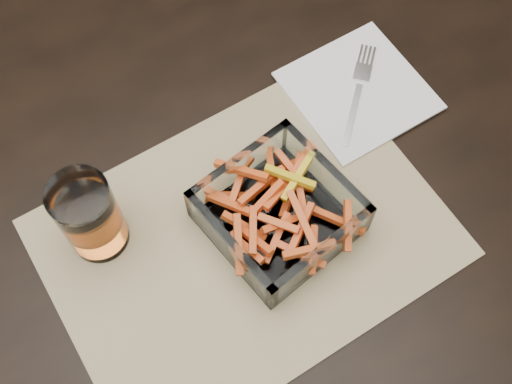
% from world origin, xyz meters
% --- Properties ---
extents(dining_table, '(1.60, 0.90, 0.75)m').
position_xyz_m(dining_table, '(0.00, 0.00, 0.66)').
color(dining_table, black).
rests_on(dining_table, ground).
extents(placemat, '(0.48, 0.37, 0.00)m').
position_xyz_m(placemat, '(0.04, -0.11, 0.75)').
color(placemat, tan).
rests_on(placemat, dining_table).
extents(glass_bowl, '(0.18, 0.18, 0.06)m').
position_xyz_m(glass_bowl, '(0.08, -0.11, 0.78)').
color(glass_bowl, white).
rests_on(glass_bowl, placemat).
extents(tumbler, '(0.07, 0.07, 0.12)m').
position_xyz_m(tumbler, '(-0.12, -0.03, 0.81)').
color(tumbler, white).
rests_on(tumbler, placemat).
extents(napkin, '(0.18, 0.18, 0.00)m').
position_xyz_m(napkin, '(0.26, 0.01, 0.76)').
color(napkin, white).
rests_on(napkin, placemat).
extents(fork, '(0.12, 0.13, 0.00)m').
position_xyz_m(fork, '(0.26, 0.01, 0.76)').
color(fork, silver).
rests_on(fork, napkin).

